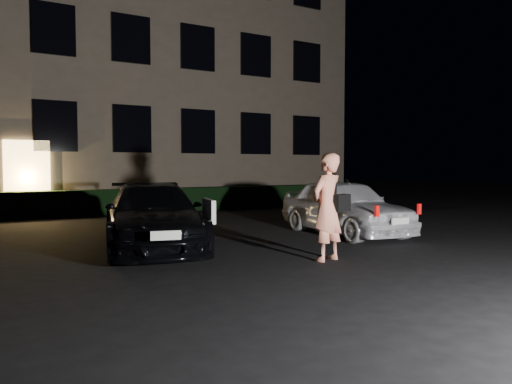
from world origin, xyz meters
TOP-DOWN VIEW (x-y plane):
  - ground at (0.00, 0.00)m, footprint 80.00×80.00m
  - building at (-0.00, 14.99)m, footprint 20.00×8.11m
  - hedge at (0.00, 10.50)m, footprint 15.00×0.70m
  - sedan at (-2.06, 2.81)m, footprint 2.88×4.83m
  - hatch at (2.64, 2.42)m, footprint 1.95×4.12m
  - man at (0.13, -0.04)m, footprint 0.86×0.62m

SIDE VIEW (x-z plane):
  - ground at x=0.00m, z-range 0.00..0.00m
  - hedge at x=0.00m, z-range 0.00..0.85m
  - sedan at x=-2.06m, z-range 0.00..1.31m
  - hatch at x=2.64m, z-range 0.00..1.36m
  - man at x=0.13m, z-range 0.00..1.89m
  - building at x=0.00m, z-range 0.00..12.00m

